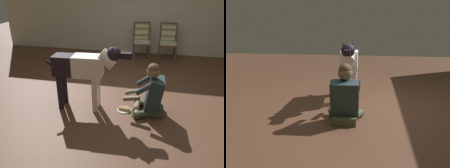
% 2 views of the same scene
% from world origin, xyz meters
% --- Properties ---
extents(ground_plane, '(14.96, 14.96, 0.00)m').
position_xyz_m(ground_plane, '(0.00, 0.00, 0.00)').
color(ground_plane, brown).
extents(person_sitting_on_floor, '(0.67, 0.58, 0.86)m').
position_xyz_m(person_sitting_on_floor, '(0.56, -0.43, 0.36)').
color(person_sitting_on_floor, '#454F34').
rests_on(person_sitting_on_floor, ground).
extents(large_dog, '(1.43, 0.34, 1.12)m').
position_xyz_m(large_dog, '(-0.52, -0.48, 0.72)').
color(large_dog, white).
rests_on(large_dog, ground).
extents(hot_dog_on_plate, '(0.24, 0.24, 0.06)m').
position_xyz_m(hot_dog_on_plate, '(0.13, -0.45, 0.03)').
color(hot_dog_on_plate, silver).
rests_on(hot_dog_on_plate, ground).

